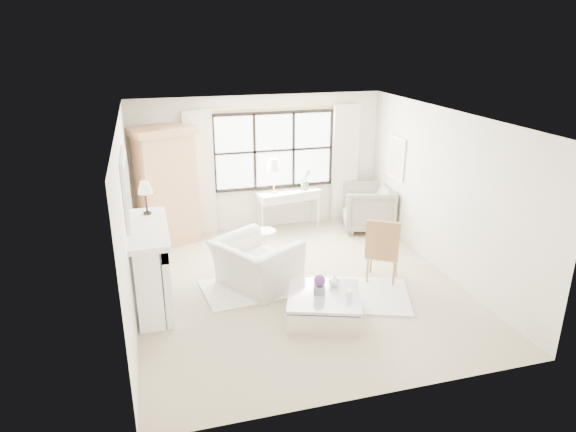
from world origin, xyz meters
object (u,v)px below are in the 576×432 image
object	(u,v)px
club_armchair	(256,264)
coffee_table	(324,307)
console_table	(288,209)
armoire	(166,185)

from	to	relation	value
club_armchair	coffee_table	distance (m)	1.42
console_table	coffee_table	xyz separation A→B (m)	(-0.48, -3.56, -0.22)
club_armchair	coffee_table	xyz separation A→B (m)	(0.71, -1.21, -0.21)
armoire	console_table	bearing A→B (deg)	-18.25
armoire	coffee_table	distance (m)	4.05
coffee_table	console_table	bearing A→B (deg)	101.86
console_table	coffee_table	size ratio (longest dim) A/B	1.06
club_armchair	coffee_table	bearing A→B (deg)	179.17
armoire	coffee_table	world-z (taller)	armoire
console_table	club_armchair	size ratio (longest dim) A/B	1.13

